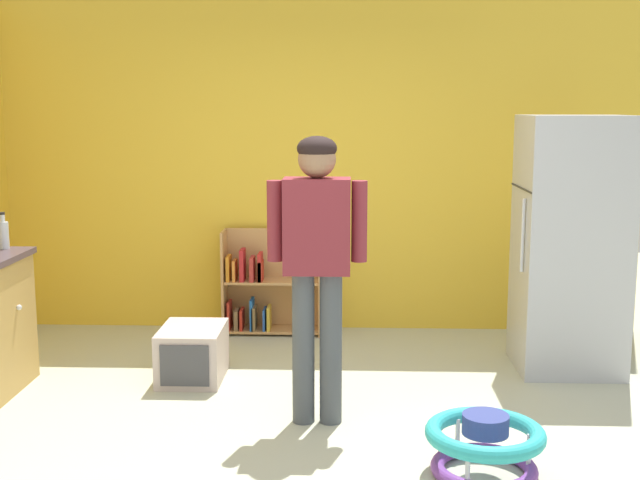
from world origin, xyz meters
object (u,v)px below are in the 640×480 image
baby_walker (485,445)px  pet_carrier (192,353)px  refrigerator (570,244)px  standing_person (317,251)px  bookshelf (266,288)px  clear_bottle (3,234)px

baby_walker → pet_carrier: size_ratio=1.09×
refrigerator → standing_person: bearing=-147.9°
standing_person → baby_walker: (0.87, -0.68, -0.86)m
baby_walker → pet_carrier: bearing=141.1°
bookshelf → standing_person: 2.09m
refrigerator → pet_carrier: 2.71m
bookshelf → baby_walker: size_ratio=1.41×
bookshelf → pet_carrier: bookshelf is taller
bookshelf → pet_carrier: 1.27m
refrigerator → clear_bottle: refrigerator is taller
standing_person → pet_carrier: 1.42m
baby_walker → clear_bottle: 3.40m
refrigerator → bookshelf: (-2.21, 0.85, -0.52)m
standing_person → baby_walker: 1.40m
clear_bottle → baby_walker: bearing=-24.8°
bookshelf → pet_carrier: (-0.38, -1.19, -0.19)m
refrigerator → standing_person: 2.03m
refrigerator → baby_walker: size_ratio=2.95×
standing_person → baby_walker: standing_person is taller
standing_person → pet_carrier: standing_person is taller
bookshelf → baby_walker: 2.95m
clear_bottle → pet_carrier: bearing=1.4°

